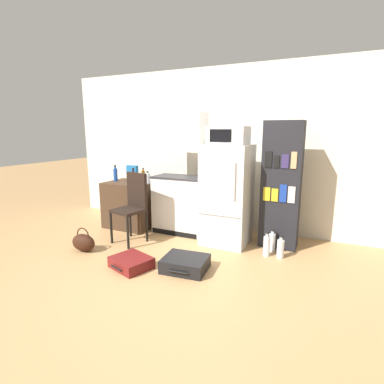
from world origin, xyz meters
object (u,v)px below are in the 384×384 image
cereal_box (132,175)px  water_bottle_back (267,246)px  bottle_amber_beer (143,175)px  microwave (229,135)px  kitchen_hutch (180,180)px  bookshelf (281,185)px  side_table (131,204)px  bottle_wine_dark (133,178)px  bottle_blue_soda (115,174)px  suitcase_large_flat (131,262)px  chair (133,202)px  refrigerator (227,195)px  water_bottle_front (272,242)px  bottle_ketchup_red (136,177)px  handbag (84,242)px  suitcase_small_flat (185,264)px  bottle_clear_short (148,178)px  water_bottle_middle (280,248)px  bottle_milk_white (129,178)px

cereal_box → water_bottle_back: bearing=-4.3°
bottle_amber_beer → microwave: bearing=-9.4°
kitchen_hutch → bookshelf: 1.55m
side_table → bottle_wine_dark: bottle_wine_dark is taller
bottle_blue_soda → suitcase_large_flat: bearing=-46.1°
bottle_blue_soda → chair: bottle_blue_soda is taller
refrigerator → chair: refrigerator is taller
bookshelf → chair: 2.14m
side_table → water_bottle_front: 2.43m
bottle_blue_soda → bottle_ketchup_red: size_ratio=1.41×
handbag → bottle_blue_soda: bearing=106.8°
bottle_ketchup_red → refrigerator: bearing=-2.6°
handbag → bookshelf: bearing=29.4°
bottle_wine_dark → water_bottle_front: size_ratio=0.90×
suitcase_small_flat → handbag: 1.52m
kitchen_hutch → bottle_clear_short: (-0.56, -0.07, -0.00)m
bottle_clear_short → chair: size_ratio=0.19×
water_bottle_middle → cereal_box: bearing=176.4°
refrigerator → side_table: bearing=179.6°
cereal_box → water_bottle_middle: size_ratio=0.98×
bottle_ketchup_red → cereal_box: (0.05, -0.17, 0.07)m
bookshelf → suitcase_large_flat: (-1.49, -1.48, -0.82)m
side_table → refrigerator: bearing=-0.4°
water_bottle_front → bottle_ketchup_red: bearing=176.4°
bottle_amber_beer → suitcase_small_flat: (1.49, -1.36, -0.79)m
bookshelf → water_bottle_front: 0.79m
kitchen_hutch → refrigerator: size_ratio=1.32×
bottle_amber_beer → chair: size_ratio=0.21×
bottle_milk_white → bottle_amber_beer: size_ratio=0.66×
bottle_wine_dark → bottle_amber_beer: (-0.16, 0.50, -0.03)m
side_table → water_bottle_back: bearing=-6.7°
bottle_ketchup_red → water_bottle_front: size_ratio=0.62×
bottle_wine_dark → water_bottle_back: 2.26m
chair → suitcase_small_flat: chair is taller
bottle_ketchup_red → water_bottle_middle: bearing=-7.5°
bottle_milk_white → handbag: size_ratio=0.39×
microwave → bottle_wine_dark: (-1.48, -0.23, -0.67)m
water_bottle_back → side_table: bearing=173.3°
refrigerator → bottle_wine_dark: 1.51m
water_bottle_front → bottle_wine_dark: bearing=-175.8°
bottle_wine_dark → handbag: (-0.18, -0.94, -0.77)m
kitchen_hutch → microwave: bearing=-7.5°
bottle_clear_short → suitcase_large_flat: 1.69m
bottle_amber_beer → cereal_box: size_ratio=0.72×
side_table → cereal_box: cereal_box is taller
side_table → water_bottle_middle: size_ratio=2.60×
bottle_clear_short → cereal_box: bearing=-145.3°
side_table → bottle_blue_soda: bearing=-175.1°
suitcase_small_flat → kitchen_hutch: bearing=114.3°
bottle_wine_dark → water_bottle_front: (2.16, 0.16, -0.76)m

